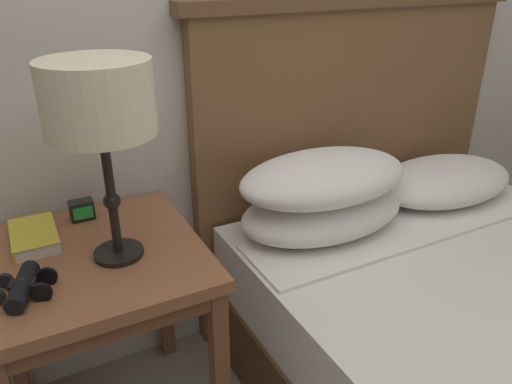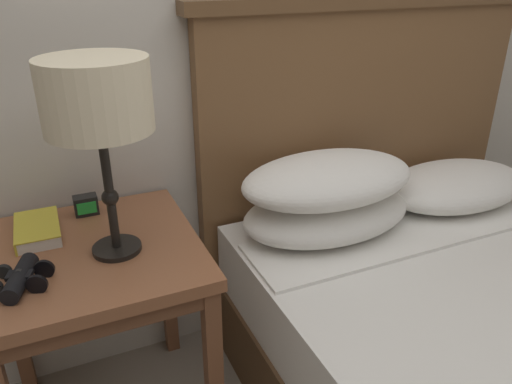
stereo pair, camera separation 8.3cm
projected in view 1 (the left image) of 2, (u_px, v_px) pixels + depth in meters
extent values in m
cube|color=brown|center=(91.00, 259.00, 1.34)|extent=(0.58, 0.58, 0.04)
cube|color=brown|center=(93.00, 273.00, 1.36)|extent=(0.55, 0.55, 0.05)
cube|color=brown|center=(220.00, 381.00, 1.38)|extent=(0.04, 0.04, 0.62)
cube|color=brown|center=(7.00, 328.00, 1.58)|extent=(0.04, 0.04, 0.62)
cube|color=brown|center=(163.00, 284.00, 1.79)|extent=(0.04, 0.04, 0.62)
cube|color=white|center=(407.00, 224.00, 1.75)|extent=(1.20, 0.28, 0.01)
cube|color=brown|center=(348.00, 168.00, 2.00)|extent=(1.31, 0.06, 1.21)
cube|color=brown|center=(362.00, 1.00, 1.73)|extent=(1.37, 0.10, 0.04)
ellipsoid|color=white|center=(323.00, 211.00, 1.69)|extent=(0.60, 0.36, 0.15)
ellipsoid|color=white|center=(443.00, 180.00, 1.93)|extent=(0.60, 0.36, 0.15)
ellipsoid|color=white|center=(324.00, 177.00, 1.64)|extent=(0.60, 0.36, 0.15)
cylinder|color=black|center=(119.00, 253.00, 1.32)|extent=(0.13, 0.13, 0.01)
cylinder|color=black|center=(111.00, 195.00, 1.25)|extent=(0.02, 0.02, 0.32)
sphere|color=black|center=(112.00, 201.00, 1.26)|extent=(0.04, 0.04, 0.04)
cylinder|color=beige|center=(98.00, 98.00, 1.14)|extent=(0.26, 0.26, 0.18)
cube|color=silver|center=(34.00, 237.00, 1.38)|extent=(0.12, 0.20, 0.03)
cube|color=gold|center=(33.00, 231.00, 1.37)|extent=(0.12, 0.20, 0.00)
cube|color=gold|center=(12.00, 242.00, 1.36)|extent=(0.01, 0.20, 0.04)
cylinder|color=black|center=(19.00, 295.00, 1.13)|extent=(0.07, 0.10, 0.04)
cylinder|color=black|center=(41.00, 293.00, 1.14)|extent=(0.05, 0.02, 0.05)
cylinder|color=black|center=(26.00, 279.00, 1.19)|extent=(0.07, 0.10, 0.04)
cylinder|color=black|center=(47.00, 277.00, 1.20)|extent=(0.05, 0.02, 0.05)
cylinder|color=black|center=(5.00, 281.00, 1.18)|extent=(0.04, 0.02, 0.04)
cube|color=black|center=(22.00, 284.00, 1.16)|extent=(0.07, 0.05, 0.01)
cylinder|color=black|center=(22.00, 282.00, 1.15)|extent=(0.02, 0.02, 0.02)
cube|color=black|center=(82.00, 210.00, 1.50)|extent=(0.07, 0.04, 0.06)
cube|color=green|center=(83.00, 213.00, 1.48)|extent=(0.06, 0.00, 0.04)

